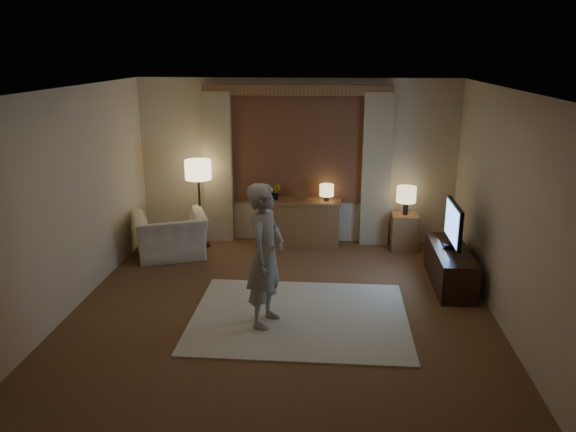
# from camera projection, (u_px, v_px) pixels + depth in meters

# --- Properties ---
(room) EXTENTS (5.04, 5.54, 2.64)m
(room) POSITION_uv_depth(u_px,v_px,m) (284.00, 195.00, 6.73)
(room) COLOR brown
(room) RESTS_ON ground
(rug) EXTENTS (2.50, 2.00, 0.02)m
(rug) POSITION_uv_depth(u_px,v_px,m) (300.00, 317.00, 6.55)
(rug) COLOR beige
(rug) RESTS_ON floor
(sideboard) EXTENTS (1.20, 0.40, 0.70)m
(sideboard) POSITION_uv_depth(u_px,v_px,m) (301.00, 224.00, 8.91)
(sideboard) COLOR brown
(sideboard) RESTS_ON floor
(picture_frame) EXTENTS (0.16, 0.02, 0.20)m
(picture_frame) POSITION_uv_depth(u_px,v_px,m) (301.00, 197.00, 8.78)
(picture_frame) COLOR brown
(picture_frame) RESTS_ON sideboard
(plant) EXTENTS (0.17, 0.13, 0.30)m
(plant) POSITION_uv_depth(u_px,v_px,m) (276.00, 193.00, 8.80)
(plant) COLOR #999999
(plant) RESTS_ON sideboard
(table_lamp_sideboard) EXTENTS (0.22, 0.22, 0.30)m
(table_lamp_sideboard) POSITION_uv_depth(u_px,v_px,m) (327.00, 191.00, 8.72)
(table_lamp_sideboard) COLOR black
(table_lamp_sideboard) RESTS_ON sideboard
(floor_lamp) EXTENTS (0.40, 0.40, 1.39)m
(floor_lamp) POSITION_uv_depth(u_px,v_px,m) (198.00, 175.00, 8.62)
(floor_lamp) COLOR black
(floor_lamp) RESTS_ON floor
(armchair) EXTENTS (1.28, 1.20, 0.67)m
(armchair) POSITION_uv_depth(u_px,v_px,m) (171.00, 236.00, 8.40)
(armchair) COLOR beige
(armchair) RESTS_ON floor
(side_table) EXTENTS (0.40, 0.40, 0.56)m
(side_table) POSITION_uv_depth(u_px,v_px,m) (404.00, 232.00, 8.75)
(side_table) COLOR brown
(side_table) RESTS_ON floor
(table_lamp_side) EXTENTS (0.30, 0.30, 0.44)m
(table_lamp_side) POSITION_uv_depth(u_px,v_px,m) (406.00, 195.00, 8.59)
(table_lamp_side) COLOR black
(table_lamp_side) RESTS_ON side_table
(tv_stand) EXTENTS (0.45, 1.40, 0.50)m
(tv_stand) POSITION_uv_depth(u_px,v_px,m) (450.00, 267.00, 7.42)
(tv_stand) COLOR black
(tv_stand) RESTS_ON floor
(tv) EXTENTS (0.21, 0.85, 0.62)m
(tv) POSITION_uv_depth(u_px,v_px,m) (454.00, 224.00, 7.26)
(tv) COLOR black
(tv) RESTS_ON tv_stand
(person) EXTENTS (0.53, 0.68, 1.63)m
(person) POSITION_uv_depth(u_px,v_px,m) (266.00, 255.00, 6.17)
(person) COLOR #A29E96
(person) RESTS_ON rug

